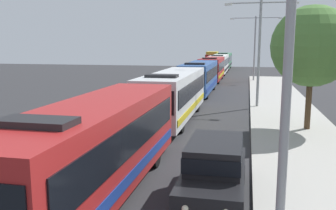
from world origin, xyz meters
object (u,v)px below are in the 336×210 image
(streetlamp_far, at_px, (255,41))
(bus_fourth_in_line, at_px, (212,68))
(bus_rear, at_px, (219,64))
(bus_second_in_line, at_px, (174,94))
(bus_lead, at_px, (97,145))
(white_suv, at_px, (215,168))
(box_truck_oncoming, at_px, (212,58))
(bus_tail_end, at_px, (224,60))
(streetlamp_near, at_px, (291,5))
(bus_middle, at_px, (200,77))
(streetlamp_mid, at_px, (260,42))
(roadside_tree, at_px, (312,46))

(streetlamp_far, bearing_deg, bus_fourth_in_line, -170.75)
(bus_rear, bearing_deg, bus_second_in_line, -90.00)
(bus_lead, distance_m, bus_rear, 49.44)
(white_suv, distance_m, streetlamp_far, 38.43)
(bus_fourth_in_line, height_order, box_truck_oncoming, bus_fourth_in_line)
(bus_second_in_line, bearing_deg, bus_rear, 90.00)
(bus_second_in_line, bearing_deg, bus_tail_end, 90.00)
(bus_second_in_line, distance_m, streetlamp_near, 16.50)
(bus_rear, relative_size, box_truck_oncoming, 1.70)
(bus_middle, distance_m, white_suv, 25.01)
(bus_lead, bearing_deg, bus_tail_end, 90.00)
(bus_rear, xyz_separation_m, streetlamp_near, (5.40, -52.16, 3.93))
(bus_tail_end, xyz_separation_m, streetlamp_mid, (5.40, -43.77, 3.29))
(bus_middle, distance_m, streetlamp_mid, 9.60)
(bus_middle, height_order, box_truck_oncoming, bus_middle)
(bus_middle, relative_size, box_truck_oncoming, 1.63)
(bus_fourth_in_line, height_order, roadside_tree, roadside_tree)
(streetlamp_far, bearing_deg, box_truck_oncoming, 104.71)
(bus_second_in_line, bearing_deg, streetlamp_far, 78.37)
(bus_fourth_in_line, height_order, bus_rear, same)
(box_truck_oncoming, relative_size, streetlamp_mid, 0.89)
(streetlamp_mid, bearing_deg, bus_fourth_in_line, 105.27)
(white_suv, bearing_deg, bus_second_in_line, 107.22)
(streetlamp_far, bearing_deg, bus_second_in_line, -101.63)
(streetlamp_mid, distance_m, streetlamp_far, 20.66)
(bus_second_in_line, xyz_separation_m, bus_rear, (0.00, 37.08, 0.00))
(bus_middle, bearing_deg, bus_tail_end, 90.00)
(box_truck_oncoming, bearing_deg, bus_lead, -87.36)
(white_suv, xyz_separation_m, streetlamp_far, (1.70, 38.16, 4.19))
(bus_lead, xyz_separation_m, bus_second_in_line, (0.00, 12.37, 0.00))
(bus_second_in_line, relative_size, bus_fourth_in_line, 1.06)
(bus_middle, distance_m, box_truck_oncoming, 46.68)
(box_truck_oncoming, xyz_separation_m, streetlamp_mid, (8.70, -53.79, 3.28))
(bus_rear, relative_size, white_suv, 2.41)
(bus_middle, relative_size, streetlamp_far, 1.40)
(bus_second_in_line, distance_m, streetlamp_mid, 8.43)
(bus_fourth_in_line, bearing_deg, streetlamp_far, 9.25)
(streetlamp_near, xyz_separation_m, roadside_tree, (2.58, 13.45, -0.89))
(streetlamp_far, bearing_deg, bus_rear, 116.46)
(bus_lead, xyz_separation_m, bus_middle, (0.00, 25.17, 0.00))
(bus_fourth_in_line, distance_m, white_suv, 37.47)
(bus_middle, xyz_separation_m, bus_fourth_in_line, (-0.00, 12.55, -0.00))
(bus_tail_end, xyz_separation_m, streetlamp_near, (5.40, -64.42, 3.93))
(roadside_tree, bearing_deg, bus_lead, -126.63)
(bus_fourth_in_line, distance_m, roadside_tree, 28.31)
(bus_lead, height_order, streetlamp_mid, streetlamp_mid)
(white_suv, relative_size, roadside_tree, 0.73)
(box_truck_oncoming, bearing_deg, roadside_tree, -79.53)
(bus_lead, bearing_deg, bus_fourth_in_line, 90.00)
(bus_rear, distance_m, roadside_tree, 39.64)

